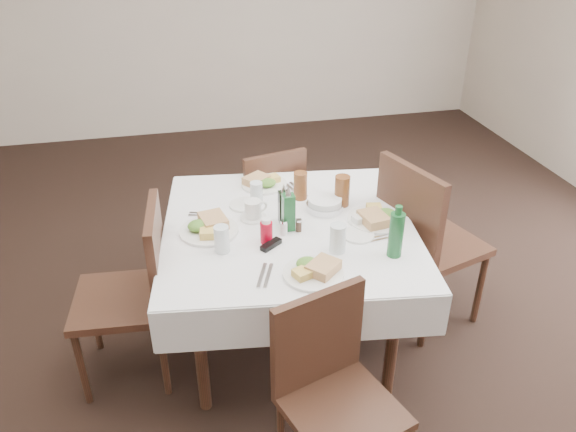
% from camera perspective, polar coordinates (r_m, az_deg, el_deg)
% --- Properties ---
extents(ground_plane, '(7.00, 7.00, 0.00)m').
position_cam_1_polar(ground_plane, '(3.30, -1.38, -12.94)').
color(ground_plane, black).
extents(room_shell, '(6.04, 7.04, 2.80)m').
position_cam_1_polar(room_shell, '(2.48, -1.87, 17.51)').
color(room_shell, beige).
rests_on(room_shell, ground).
extents(dining_table, '(1.44, 1.44, 0.76)m').
position_cam_1_polar(dining_table, '(2.93, 0.10, -2.33)').
color(dining_table, '#332114').
rests_on(dining_table, ground).
extents(chair_north, '(0.50, 0.50, 0.87)m').
position_cam_1_polar(chair_north, '(3.67, -1.91, 1.53)').
color(chair_north, '#332114').
rests_on(chair_north, ground).
extents(chair_south, '(0.54, 0.54, 0.90)m').
position_cam_1_polar(chair_south, '(2.39, 4.39, -16.56)').
color(chair_south, '#332114').
rests_on(chair_south, ground).
extents(chair_east, '(0.62, 0.62, 1.04)m').
position_cam_1_polar(chair_east, '(3.22, 13.42, -1.93)').
color(chair_east, '#332114').
rests_on(chair_east, ground).
extents(chair_west, '(0.49, 0.49, 0.97)m').
position_cam_1_polar(chair_west, '(2.91, -15.05, -6.79)').
color(chair_west, '#332114').
rests_on(chair_west, ground).
extents(meal_north, '(0.27, 0.27, 0.06)m').
position_cam_1_polar(meal_north, '(3.28, -2.54, 3.46)').
color(meal_north, white).
rests_on(meal_north, dining_table).
extents(meal_south, '(0.27, 0.27, 0.06)m').
position_cam_1_polar(meal_south, '(2.52, 2.68, -5.49)').
color(meal_south, white).
rests_on(meal_south, dining_table).
extents(meal_east, '(0.30, 0.30, 0.06)m').
position_cam_1_polar(meal_east, '(2.94, 9.01, -0.14)').
color(meal_east, white).
rests_on(meal_east, dining_table).
extents(meal_west, '(0.30, 0.30, 0.07)m').
position_cam_1_polar(meal_west, '(2.85, -8.10, -1.11)').
color(meal_west, white).
rests_on(meal_west, dining_table).
extents(side_plate_a, '(0.17, 0.17, 0.01)m').
position_cam_1_polar(side_plate_a, '(3.08, -4.42, 1.15)').
color(side_plate_a, white).
rests_on(side_plate_a, dining_table).
extents(side_plate_b, '(0.16, 0.16, 0.01)m').
position_cam_1_polar(side_plate_b, '(2.82, 7.14, -1.93)').
color(side_plate_b, white).
rests_on(side_plate_b, dining_table).
extents(water_n, '(0.07, 0.07, 0.13)m').
position_cam_1_polar(water_n, '(3.07, -3.23, 2.35)').
color(water_n, silver).
rests_on(water_n, dining_table).
extents(water_s, '(0.08, 0.08, 0.14)m').
position_cam_1_polar(water_s, '(2.66, 5.07, -2.27)').
color(water_s, silver).
rests_on(water_s, dining_table).
extents(water_e, '(0.06, 0.06, 0.11)m').
position_cam_1_polar(water_e, '(3.09, 5.37, 2.31)').
color(water_e, silver).
rests_on(water_e, dining_table).
extents(water_w, '(0.07, 0.07, 0.13)m').
position_cam_1_polar(water_w, '(2.67, -6.75, -2.34)').
color(water_w, silver).
rests_on(water_w, dining_table).
extents(iced_tea_a, '(0.08, 0.08, 0.16)m').
position_cam_1_polar(iced_tea_a, '(3.11, 1.27, 3.11)').
color(iced_tea_a, brown).
rests_on(iced_tea_a, dining_table).
extents(iced_tea_b, '(0.08, 0.08, 0.17)m').
position_cam_1_polar(iced_tea_b, '(3.05, 5.52, 2.56)').
color(iced_tea_b, brown).
rests_on(iced_tea_b, dining_table).
extents(bread_basket, '(0.20, 0.20, 0.07)m').
position_cam_1_polar(bread_basket, '(3.03, 3.76, 1.20)').
color(bread_basket, silver).
rests_on(bread_basket, dining_table).
extents(oil_cruet_dark, '(0.05, 0.05, 0.22)m').
position_cam_1_polar(oil_cruet_dark, '(2.88, -0.43, 1.07)').
color(oil_cruet_dark, black).
rests_on(oil_cruet_dark, dining_table).
extents(oil_cruet_green, '(0.06, 0.06, 0.25)m').
position_cam_1_polar(oil_cruet_green, '(2.80, 0.04, 0.55)').
color(oil_cruet_green, '#1B5A2B').
rests_on(oil_cruet_green, dining_table).
extents(ketchup_bottle, '(0.06, 0.06, 0.13)m').
position_cam_1_polar(ketchup_bottle, '(2.72, -2.21, -1.58)').
color(ketchup_bottle, '#AD0118').
rests_on(ketchup_bottle, dining_table).
extents(salt_shaker, '(0.04, 0.04, 0.08)m').
position_cam_1_polar(salt_shaker, '(2.79, -0.43, -1.18)').
color(salt_shaker, white).
rests_on(salt_shaker, dining_table).
extents(pepper_shaker, '(0.03, 0.03, 0.07)m').
position_cam_1_polar(pepper_shaker, '(2.82, 1.09, -0.95)').
color(pepper_shaker, '#402C20').
rests_on(pepper_shaker, dining_table).
extents(coffee_mug, '(0.15, 0.14, 0.10)m').
position_cam_1_polar(coffee_mug, '(2.93, -3.53, 0.56)').
color(coffee_mug, white).
rests_on(coffee_mug, dining_table).
extents(sunglasses, '(0.12, 0.10, 0.03)m').
position_cam_1_polar(sunglasses, '(2.71, -1.73, -2.93)').
color(sunglasses, black).
rests_on(sunglasses, dining_table).
extents(green_bottle, '(0.07, 0.07, 0.26)m').
position_cam_1_polar(green_bottle, '(2.64, 10.92, -1.80)').
color(green_bottle, '#1B5A2B').
rests_on(green_bottle, dining_table).
extents(sugar_caddy, '(0.11, 0.08, 0.05)m').
position_cam_1_polar(sugar_caddy, '(2.92, 7.47, -0.32)').
color(sugar_caddy, white).
rests_on(sugar_caddy, dining_table).
extents(cutlery_n, '(0.10, 0.21, 0.01)m').
position_cam_1_polar(cutlery_n, '(3.23, 0.80, 2.64)').
color(cutlery_n, silver).
rests_on(cutlery_n, dining_table).
extents(cutlery_s, '(0.11, 0.19, 0.01)m').
position_cam_1_polar(cutlery_s, '(2.51, -2.35, -6.07)').
color(cutlery_s, silver).
rests_on(cutlery_s, dining_table).
extents(cutlery_e, '(0.18, 0.07, 0.01)m').
position_cam_1_polar(cutlery_e, '(2.82, 9.74, -2.14)').
color(cutlery_e, silver).
rests_on(cutlery_e, dining_table).
extents(cutlery_w, '(0.19, 0.09, 0.01)m').
position_cam_1_polar(cutlery_w, '(3.01, -8.38, 0.12)').
color(cutlery_w, silver).
rests_on(cutlery_w, dining_table).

